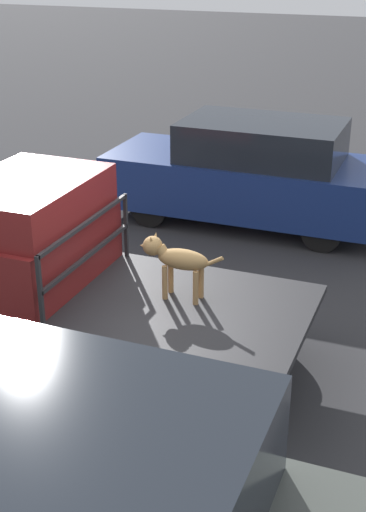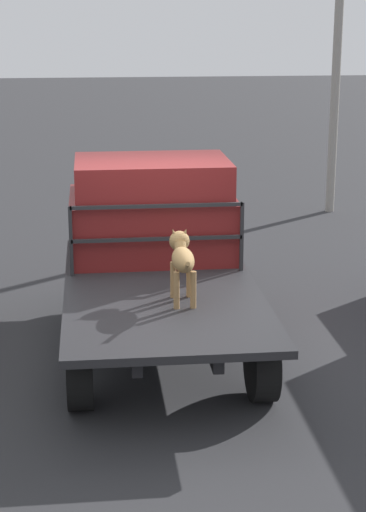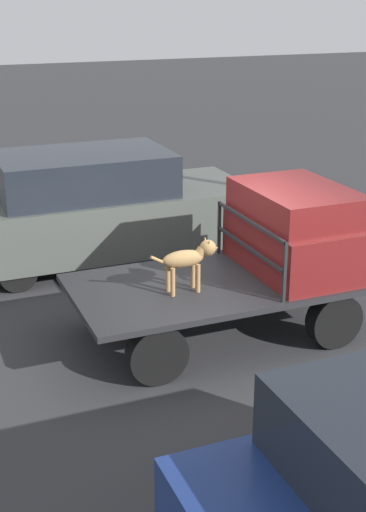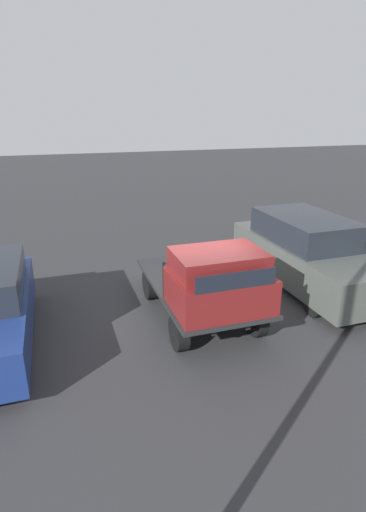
# 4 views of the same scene
# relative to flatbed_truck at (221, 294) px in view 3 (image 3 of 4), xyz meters

# --- Properties ---
(ground_plane) EXTENTS (80.00, 80.00, 0.00)m
(ground_plane) POSITION_rel_flatbed_truck_xyz_m (0.00, 0.00, -0.60)
(ground_plane) COLOR #2D2D30
(flatbed_truck) EXTENTS (4.01, 2.06, 0.81)m
(flatbed_truck) POSITION_rel_flatbed_truck_xyz_m (0.00, 0.00, 0.00)
(flatbed_truck) COLOR black
(flatbed_truck) RESTS_ON ground
(truck_cab) EXTENTS (1.48, 1.94, 1.17)m
(truck_cab) POSITION_rel_flatbed_truck_xyz_m (1.18, 0.00, 0.77)
(truck_cab) COLOR maroon
(truck_cab) RESTS_ON flatbed_truck
(truck_headboard) EXTENTS (0.04, 1.94, 0.79)m
(truck_headboard) POSITION_rel_flatbed_truck_xyz_m (0.41, 0.00, 0.74)
(truck_headboard) COLOR #232326
(truck_headboard) RESTS_ON flatbed_truck
(dog) EXTENTS (0.94, 0.23, 0.69)m
(dog) POSITION_rel_flatbed_truck_xyz_m (-0.53, -0.18, 0.66)
(dog) COLOR #9E7547
(dog) RESTS_ON flatbed_truck
(parked_pickup_far) EXTENTS (5.20, 2.00, 1.92)m
(parked_pickup_far) POSITION_rel_flatbed_truck_xyz_m (-0.76, 3.44, 0.35)
(parked_pickup_far) COLOR black
(parked_pickup_far) RESTS_ON ground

